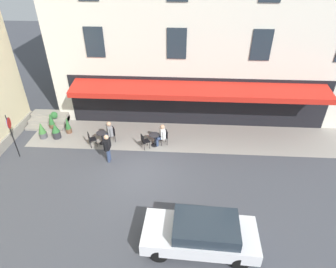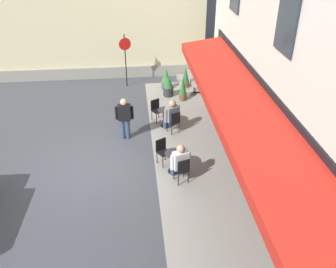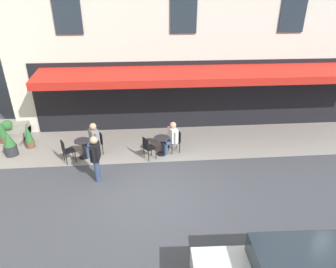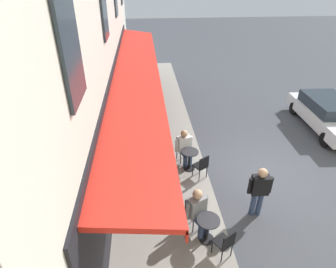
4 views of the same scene
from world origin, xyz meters
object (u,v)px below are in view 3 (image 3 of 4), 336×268
cafe_chair_black_near_door (98,141)px  potted_plant_entrance_left (3,133)px  cafe_chair_black_under_awning (148,147)px  cafe_chair_black_facing_street (176,139)px  cafe_table_near_entrance (162,143)px  walking_pedestrian_in_black (95,155)px  potted_plant_mid_terrace (8,128)px  potted_plant_by_steps (10,144)px  cafe_table_mid_terrace (83,146)px  potted_plant_entrance_right (28,136)px  cafe_chair_black_back_row (66,149)px  seated_patron_in_grey (92,138)px  seated_companion_in_white (171,137)px

cafe_chair_black_near_door → potted_plant_entrance_left: potted_plant_entrance_left is taller
cafe_chair_black_under_awning → cafe_chair_black_facing_street: size_ratio=1.00×
cafe_table_near_entrance → cafe_chair_black_near_door: size_ratio=0.82×
cafe_chair_black_facing_street → walking_pedestrian_in_black: size_ratio=0.55×
potted_plant_entrance_left → potted_plant_mid_terrace: bearing=-79.3°
cafe_chair_black_under_awning → potted_plant_by_steps: 5.50m
walking_pedestrian_in_black → cafe_table_mid_terrace: bearing=-64.2°
walking_pedestrian_in_black → potted_plant_entrance_left: size_ratio=1.43×
potted_plant_entrance_right → cafe_chair_black_facing_street: bearing=172.0°
cafe_table_near_entrance → cafe_chair_black_under_awning: cafe_chair_black_under_awning is taller
cafe_chair_black_near_door → potted_plant_mid_terrace: (4.26, -1.85, -0.11)m
cafe_table_near_entrance → cafe_chair_black_back_row: (3.62, 0.30, 0.06)m
cafe_chair_black_facing_street → cafe_chair_black_back_row: same height
cafe_chair_black_facing_street → potted_plant_mid_terrace: (7.37, -1.96, -0.11)m
cafe_table_mid_terrace → cafe_chair_black_near_door: size_ratio=0.82×
cafe_chair_black_back_row → seated_patron_in_grey: seated_patron_in_grey is taller
cafe_chair_black_under_awning → walking_pedestrian_in_black: size_ratio=0.55×
potted_plant_entrance_left → cafe_chair_black_back_row: bearing=151.3°
cafe_chair_black_under_awning → potted_plant_entrance_left: bearing=-15.3°
cafe_table_mid_terrace → potted_plant_by_steps: 2.95m
cafe_chair_black_near_door → potted_plant_entrance_right: bearing=-14.1°
cafe_table_mid_terrace → cafe_chair_black_facing_street: bearing=-177.2°
cafe_table_mid_terrace → walking_pedestrian_in_black: size_ratio=0.45×
cafe_chair_black_near_door → potted_plant_entrance_left: size_ratio=0.78×
potted_plant_by_steps → potted_plant_entrance_right: 0.81m
cafe_chair_black_under_awning → potted_plant_entrance_left: (6.07, -1.66, 0.02)m
cafe_chair_black_back_row → cafe_chair_black_near_door: bearing=-151.2°
potted_plant_mid_terrace → potted_plant_entrance_right: size_ratio=0.74×
cafe_table_mid_terrace → walking_pedestrian_in_black: (-0.77, 1.59, 0.48)m
cafe_chair_black_under_awning → potted_plant_by_steps: size_ratio=0.91×
cafe_chair_black_near_door → potted_plant_mid_terrace: cafe_chair_black_near_door is taller
cafe_chair_black_facing_street → seated_companion_in_white: 0.27m
potted_plant_by_steps → cafe_chair_black_under_awning: bearing=172.1°
cafe_table_mid_terrace → cafe_table_near_entrance: bearing=179.8°
potted_plant_by_steps → cafe_chair_black_near_door: bearing=177.9°
potted_plant_entrance_left → potted_plant_entrance_right: potted_plant_entrance_left is taller
cafe_chair_black_back_row → potted_plant_mid_terrace: cafe_chair_black_back_row is taller
cafe_chair_black_back_row → cafe_chair_black_near_door: size_ratio=1.00×
cafe_chair_black_near_door → potted_plant_by_steps: bearing=-2.1°
cafe_chair_black_near_door → seated_patron_in_grey: seated_patron_in_grey is taller
cafe_table_near_entrance → walking_pedestrian_in_black: 2.83m
cafe_table_near_entrance → potted_plant_by_steps: size_ratio=0.75×
potted_plant_by_steps → cafe_table_near_entrance: bearing=175.9°
seated_companion_in_white → potted_plant_mid_terrace: (7.16, -2.03, -0.28)m
cafe_chair_black_under_awning → cafe_table_mid_terrace: cafe_chair_black_under_awning is taller
cafe_chair_black_facing_street → seated_companion_in_white: seated_companion_in_white is taller
cafe_chair_black_near_door → cafe_chair_black_under_awning: bearing=162.3°
potted_plant_by_steps → potted_plant_entrance_right: bearing=-130.0°
cafe_chair_black_near_door → potted_plant_entrance_right: 3.05m
seated_patron_in_grey → potted_plant_mid_terrace: seated_patron_in_grey is taller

